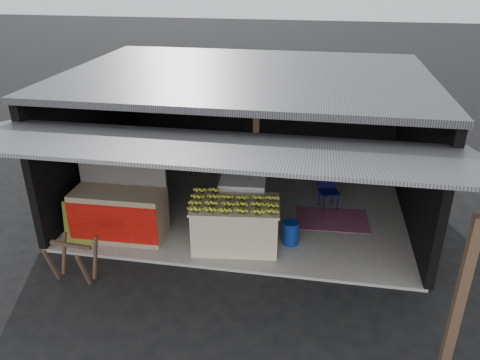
% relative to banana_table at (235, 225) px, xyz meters
% --- Properties ---
extents(ground, '(80.00, 80.00, 0.00)m').
position_rel_banana_table_xyz_m(ground, '(-0.08, -0.78, -0.51)').
color(ground, black).
rests_on(ground, ground).
extents(concrete_slab, '(7.00, 5.00, 0.06)m').
position_rel_banana_table_xyz_m(concrete_slab, '(-0.08, 1.72, -0.48)').
color(concrete_slab, gray).
rests_on(concrete_slab, ground).
extents(shophouse, '(7.40, 7.29, 3.02)m').
position_rel_banana_table_xyz_m(shophouse, '(-0.08, 2.04, 1.59)').
color(shophouse, black).
rests_on(shophouse, ground).
extents(banana_table, '(1.74, 1.18, 0.90)m').
position_rel_banana_table_xyz_m(banana_table, '(0.00, 0.00, 0.00)').
color(banana_table, silver).
rests_on(banana_table, concrete_slab).
extents(banana_pile, '(1.60, 1.07, 0.18)m').
position_rel_banana_table_xyz_m(banana_pile, '(0.00, 0.00, 0.54)').
color(banana_pile, yellow).
rests_on(banana_pile, banana_table).
extents(white_crate, '(0.95, 0.68, 1.01)m').
position_rel_banana_table_xyz_m(white_crate, '(-0.00, 0.78, 0.05)').
color(white_crate, white).
rests_on(white_crate, concrete_slab).
extents(neighbor_stall, '(1.77, 0.83, 1.81)m').
position_rel_banana_table_xyz_m(neighbor_stall, '(-2.28, -0.05, 0.09)').
color(neighbor_stall, '#998466').
rests_on(neighbor_stall, concrete_slab).
extents(green_signboard, '(0.56, 0.15, 0.84)m').
position_rel_banana_table_xyz_m(green_signboard, '(-3.00, -0.41, -0.04)').
color(green_signboard, black).
rests_on(green_signboard, concrete_slab).
extents(sawhorse, '(0.76, 0.70, 0.74)m').
position_rel_banana_table_xyz_m(sawhorse, '(-2.54, -1.46, -0.05)').
color(sawhorse, '#4A3225').
rests_on(sawhorse, ground).
extents(water_barrel, '(0.30, 0.30, 0.44)m').
position_rel_banana_table_xyz_m(water_barrel, '(1.03, 0.24, -0.23)').
color(water_barrel, navy).
rests_on(water_barrel, concrete_slab).
extents(plastic_chair, '(0.50, 0.50, 0.83)m').
position_rel_banana_table_xyz_m(plastic_chair, '(1.71, 1.87, 0.03)').
color(plastic_chair, '#0B0E3D').
rests_on(plastic_chair, concrete_slab).
extents(magenta_rug, '(1.56, 1.08, 0.01)m').
position_rel_banana_table_xyz_m(magenta_rug, '(1.84, 1.32, -0.45)').
color(magenta_rug, '#711951').
rests_on(magenta_rug, concrete_slab).
extents(picture_frames, '(1.62, 0.04, 0.46)m').
position_rel_banana_table_xyz_m(picture_frames, '(-0.25, 4.12, 1.42)').
color(picture_frames, black).
rests_on(picture_frames, shophouse).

